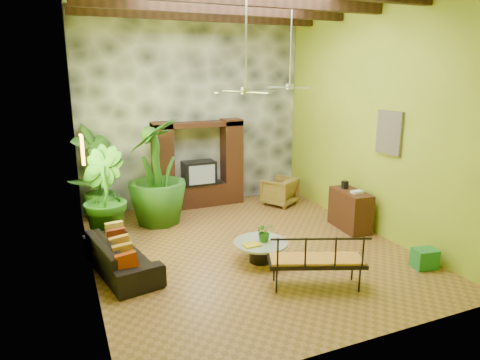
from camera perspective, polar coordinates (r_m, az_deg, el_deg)
name	(u,v)px	position (r m, az deg, el deg)	size (l,w,h in m)	color
ground	(246,248)	(8.92, 0.86, -9.03)	(7.00, 7.00, 0.00)	brown
back_wall	(193,112)	(11.53, -6.27, 9.06)	(6.00, 0.02, 5.00)	#8EA325
left_wall	(81,136)	(7.56, -20.42, 5.55)	(0.02, 7.00, 5.00)	#8EA325
right_wall	(372,120)	(9.87, 17.20, 7.64)	(0.02, 7.00, 5.00)	#8EA325
stone_accent_wall	(194,112)	(11.47, -6.18, 9.03)	(5.98, 0.10, 4.98)	#393C40
entertainment_center	(199,171)	(11.43, -5.52, 1.23)	(2.40, 0.55, 2.30)	#331D0E
ceiling_fan_front	(246,79)	(7.75, 0.80, 13.32)	(1.28, 1.28, 1.86)	#B5B6BA
ceiling_fan_back	(290,77)	(9.99, 6.69, 13.44)	(1.28, 1.28, 1.86)	#B5B6BA
wall_art_mask	(82,150)	(8.61, -20.30, 3.82)	(0.06, 0.32, 0.55)	orange
wall_art_painting	(389,133)	(9.42, 19.27, 5.97)	(0.06, 0.70, 0.90)	#234D80
sofa	(121,255)	(8.13, -15.58, -9.62)	(2.11, 0.83, 0.62)	black
wicker_armchair	(280,191)	(11.67, 5.29, -1.49)	(0.80, 0.82, 0.74)	#986037
tall_plant_a	(97,173)	(10.75, -18.50, 0.84)	(1.23, 0.83, 2.34)	#2D671B
tall_plant_b	(103,195)	(9.40, -17.84, -1.96)	(1.12, 0.90, 2.03)	#26671B
tall_plant_c	(157,172)	(10.17, -11.05, 1.08)	(1.41, 1.41, 2.51)	#265D18
coffee_table	(261,249)	(8.25, 2.77, -9.13)	(1.04, 1.04, 0.40)	black
centerpiece_plant	(265,232)	(8.16, 3.29, -6.90)	(0.34, 0.29, 0.37)	#28651A
yellow_tray	(252,245)	(8.00, 1.59, -8.64)	(0.31, 0.22, 0.03)	#FFFA1B
iron_bench	(319,259)	(7.28, 10.48, -10.28)	(1.69, 1.15, 0.57)	black
side_console	(350,210)	(10.15, 14.47, -3.88)	(0.50, 1.12, 0.90)	#321A0F
green_bin	(425,259)	(8.70, 23.39, -9.59)	(0.42, 0.31, 0.36)	#207938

